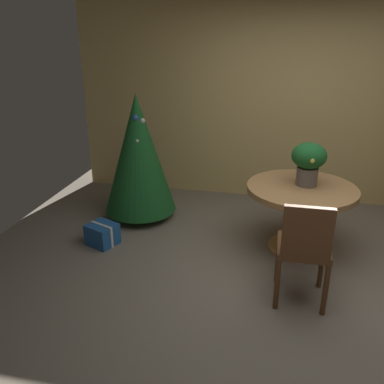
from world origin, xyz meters
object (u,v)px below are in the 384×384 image
at_px(flower_vase, 309,160).
at_px(holiday_tree, 138,154).
at_px(round_dining_table, 300,206).
at_px(gift_box_blue, 102,234).
at_px(wooden_chair_near, 304,247).

bearing_deg(flower_vase, holiday_tree, 168.59).
bearing_deg(round_dining_table, gift_box_blue, -171.10).
bearing_deg(wooden_chair_near, gift_box_blue, 163.57).
height_order(wooden_chair_near, gift_box_blue, wooden_chair_near).
bearing_deg(wooden_chair_near, holiday_tree, 143.76).
height_order(holiday_tree, gift_box_blue, holiday_tree).
bearing_deg(round_dining_table, wooden_chair_near, -90.00).
relative_size(holiday_tree, gift_box_blue, 4.10).
relative_size(round_dining_table, holiday_tree, 0.73).
relative_size(flower_vase, wooden_chair_near, 0.46).
bearing_deg(holiday_tree, flower_vase, -11.41).
bearing_deg(gift_box_blue, holiday_tree, 76.85).
distance_m(round_dining_table, wooden_chair_near, 0.93).
xyz_separation_m(round_dining_table, gift_box_blue, (-2.05, -0.32, -0.38)).
bearing_deg(gift_box_blue, wooden_chair_near, -16.43).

